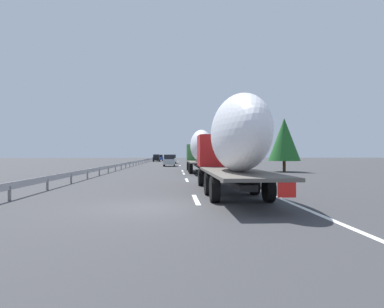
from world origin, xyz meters
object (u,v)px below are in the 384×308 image
truck_trailing (233,142)px  car_white_van (172,159)px  car_black_suv (156,158)px  truck_lead (200,149)px  road_sign (213,153)px  car_silver_hatch (169,160)px  car_blue_sedan (160,158)px

truck_trailing → car_white_van: truck_trailing is taller
car_black_suv → truck_lead: bearing=-171.7°
truck_lead → road_sign: size_ratio=4.31×
car_black_suv → car_silver_hatch: bearing=-173.3°
car_silver_hatch → truck_lead: bearing=-168.9°
truck_trailing → car_blue_sedan: 81.12m
car_silver_hatch → truck_trailing: bearing=-174.6°
road_sign → truck_lead: bearing=168.4°
car_white_van → car_black_suv: car_black_suv is taller
truck_trailing → car_blue_sedan: (80.80, 6.99, -1.60)m
truck_lead → car_black_suv: (51.56, 7.48, -1.54)m
truck_lead → road_sign: bearing=-11.6°
car_silver_hatch → road_sign: size_ratio=1.42×
truck_lead → car_white_van: bearing=5.5°
car_white_van → car_silver_hatch: bearing=179.0°
car_silver_hatch → car_black_suv: (33.24, 3.89, 0.01)m
truck_trailing → car_black_suv: size_ratio=2.92×
truck_trailing → truck_lead: bearing=-0.0°
car_white_van → road_sign: road_sign is taller
car_blue_sedan → truck_lead: bearing=-173.5°
car_blue_sedan → road_sign: road_sign is taller
truck_lead → car_silver_hatch: size_ratio=3.04×
truck_trailing → car_white_van: 54.11m
truck_trailing → road_sign: truck_trailing is taller
car_blue_sedan → car_black_suv: 9.61m
truck_trailing → road_sign: 34.88m
truck_lead → car_blue_sedan: truck_lead is taller
car_white_van → car_black_suv: bearing=13.6°
truck_lead → car_black_suv: truck_lead is taller
truck_lead → truck_trailing: truck_trailing is taller
car_white_van → road_sign: 20.32m
car_silver_hatch → road_sign: road_sign is taller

